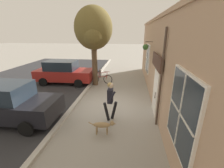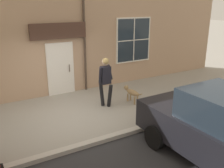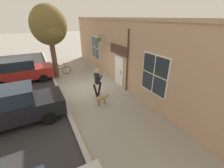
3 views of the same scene
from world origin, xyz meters
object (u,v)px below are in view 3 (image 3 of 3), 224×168
at_px(street_tree_by_curb, 49,27).
at_px(parked_car_nearest_curb, 21,71).
at_px(dog_on_leash, 102,98).
at_px(leaning_bicycle, 60,70).
at_px(parked_car_mid_block, 12,106).
at_px(fire_hydrant, 53,66).
at_px(pedestrian_walking, 97,80).

xyz_separation_m(street_tree_by_curb, parked_car_nearest_curb, (2.48, -0.16, -3.03)).
bearing_deg(dog_on_leash, street_tree_by_curb, -73.84).
relative_size(dog_on_leash, leaning_bicycle, 0.62).
xyz_separation_m(leaning_bicycle, parked_car_mid_block, (3.03, 5.64, 0.50)).
distance_m(dog_on_leash, leaning_bicycle, 6.15).
distance_m(parked_car_nearest_curb, fire_hydrant, 3.06).
xyz_separation_m(parked_car_mid_block, fire_hydrant, (-2.64, -7.15, -0.48)).
bearing_deg(parked_car_nearest_curb, dog_on_leash, 125.46).
bearing_deg(parked_car_mid_block, street_tree_by_curb, -117.07).
bearing_deg(street_tree_by_curb, parked_car_mid_block, 62.93).
bearing_deg(leaning_bicycle, fire_hydrant, -75.19).
relative_size(pedestrian_walking, parked_car_nearest_curb, 0.41).
height_order(street_tree_by_curb, fire_hydrant, street_tree_by_curb).
distance_m(dog_on_leash, fire_hydrant, 7.71).
relative_size(pedestrian_walking, dog_on_leash, 1.65).
height_order(pedestrian_walking, leaning_bicycle, pedestrian_walking).
relative_size(parked_car_nearest_curb, fire_hydrant, 5.61).
relative_size(dog_on_leash, fire_hydrant, 1.40).
distance_m(dog_on_leash, street_tree_by_curb, 6.81).
relative_size(pedestrian_walking, parked_car_mid_block, 0.41).
bearing_deg(parked_car_nearest_curb, parked_car_mid_block, 87.99).
bearing_deg(street_tree_by_curb, dog_on_leash, 106.16).
bearing_deg(dog_on_leash, leaning_bicycle, -78.26).
distance_m(pedestrian_walking, street_tree_by_curb, 5.65).
distance_m(leaning_bicycle, parked_car_mid_block, 6.43).
bearing_deg(parked_car_nearest_curb, pedestrian_walking, 131.90).
relative_size(street_tree_by_curb, parked_car_nearest_curb, 1.26).
xyz_separation_m(parked_car_nearest_curb, fire_hydrant, (-2.45, -1.78, -0.48)).
height_order(dog_on_leash, leaning_bicycle, leaning_bicycle).
bearing_deg(parked_car_nearest_curb, street_tree_by_curb, 176.34).
bearing_deg(leaning_bicycle, parked_car_mid_block, 61.72).
relative_size(leaning_bicycle, parked_car_mid_block, 0.40).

